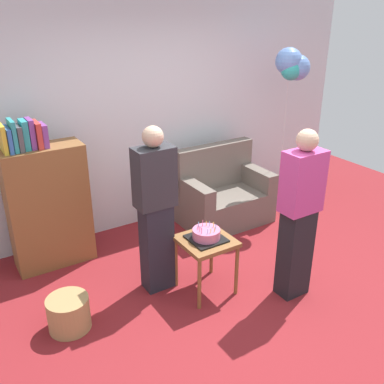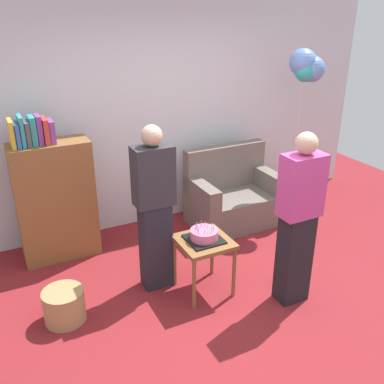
{
  "view_description": "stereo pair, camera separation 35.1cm",
  "coord_description": "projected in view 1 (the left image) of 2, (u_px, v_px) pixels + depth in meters",
  "views": [
    {
      "loc": [
        -2.23,
        -2.56,
        2.59
      ],
      "look_at": [
        -0.25,
        0.6,
        0.95
      ],
      "focal_mm": 40.48,
      "sensor_mm": 36.0,
      "label": 1
    },
    {
      "loc": [
        -1.92,
        -2.73,
        2.59
      ],
      "look_at": [
        -0.25,
        0.6,
        0.95
      ],
      "focal_mm": 40.48,
      "sensor_mm": 36.0,
      "label": 2
    }
  ],
  "objects": [
    {
      "name": "birthday_cake",
      "position": [
        206.0,
        235.0,
        4.02
      ],
      "size": [
        0.32,
        0.32,
        0.17
      ],
      "color": "black",
      "rests_on": "side_table"
    },
    {
      "name": "couch",
      "position": [
        223.0,
        196.0,
        5.48
      ],
      "size": [
        1.1,
        0.7,
        0.96
      ],
      "color": "#6B6056",
      "rests_on": "ground_plane"
    },
    {
      "name": "balloon_bunch",
      "position": [
        292.0,
        65.0,
        5.1
      ],
      "size": [
        0.41,
        0.36,
        2.11
      ],
      "color": "silver",
      "rests_on": "ground_plane"
    },
    {
      "name": "ground_plane",
      "position": [
        247.0,
        299.0,
        4.11
      ],
      "size": [
        8.0,
        8.0,
        0.0
      ],
      "primitive_type": "plane",
      "color": "maroon"
    },
    {
      "name": "person_blowing_candles",
      "position": [
        156.0,
        210.0,
        3.98
      ],
      "size": [
        0.36,
        0.22,
        1.63
      ],
      "rotation": [
        0.0,
        0.0,
        0.01
      ],
      "color": "#23232D",
      "rests_on": "ground_plane"
    },
    {
      "name": "bookshelf",
      "position": [
        47.0,
        204.0,
        4.44
      ],
      "size": [
        0.8,
        0.36,
        1.6
      ],
      "color": "brown",
      "rests_on": "ground_plane"
    },
    {
      "name": "wicker_basket",
      "position": [
        69.0,
        313.0,
        3.7
      ],
      "size": [
        0.36,
        0.36,
        0.3
      ],
      "primitive_type": "cylinder",
      "color": "#A88451",
      "rests_on": "ground_plane"
    },
    {
      "name": "side_table",
      "position": [
        206.0,
        247.0,
        4.07
      ],
      "size": [
        0.48,
        0.48,
        0.56
      ],
      "color": "brown",
      "rests_on": "ground_plane"
    },
    {
      "name": "person_holding_cake",
      "position": [
        299.0,
        215.0,
        3.89
      ],
      "size": [
        0.36,
        0.22,
        1.63
      ],
      "rotation": [
        0.0,
        0.0,
        2.93
      ],
      "color": "black",
      "rests_on": "ground_plane"
    },
    {
      "name": "handbag",
      "position": [
        295.0,
        227.0,
        5.22
      ],
      "size": [
        0.28,
        0.14,
        0.2
      ],
      "primitive_type": "ellipsoid",
      "color": "#473328",
      "rests_on": "ground_plane"
    },
    {
      "name": "wall_back",
      "position": [
        145.0,
        116.0,
        5.16
      ],
      "size": [
        6.0,
        0.1,
        2.7
      ],
      "primitive_type": "cube",
      "color": "silver",
      "rests_on": "ground_plane"
    }
  ]
}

